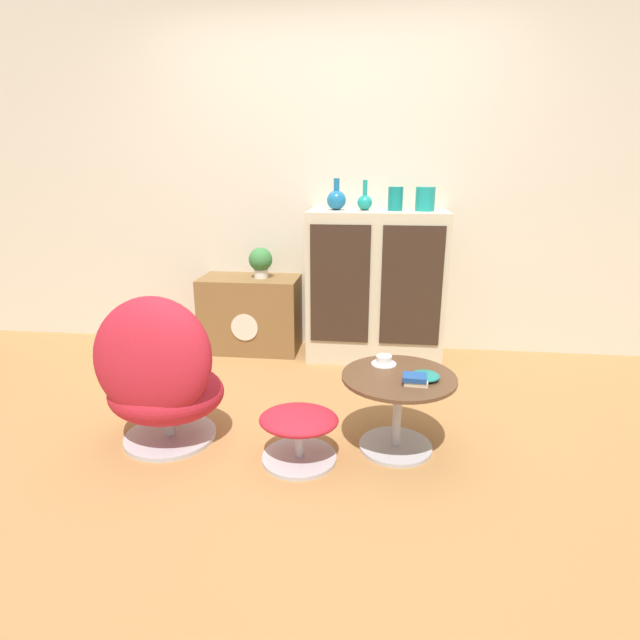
# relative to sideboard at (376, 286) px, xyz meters

# --- Properties ---
(ground_plane) EXTENTS (12.00, 12.00, 0.00)m
(ground_plane) POSITION_rel_sideboard_xyz_m (-0.35, -1.29, -0.55)
(ground_plane) COLOR #A87542
(wall_back) EXTENTS (6.40, 0.06, 2.60)m
(wall_back) POSITION_rel_sideboard_xyz_m (-0.35, 0.26, 0.75)
(wall_back) COLOR beige
(wall_back) RESTS_ON ground_plane
(sideboard) EXTENTS (0.99, 0.47, 1.10)m
(sideboard) POSITION_rel_sideboard_xyz_m (0.00, 0.00, 0.00)
(sideboard) COLOR beige
(sideboard) RESTS_ON ground_plane
(tv_console) EXTENTS (0.76, 0.41, 0.59)m
(tv_console) POSITION_rel_sideboard_xyz_m (-0.97, 0.03, -0.26)
(tv_console) COLOR brown
(tv_console) RESTS_ON ground_plane
(egg_chair) EXTENTS (0.62, 0.57, 0.83)m
(egg_chair) POSITION_rel_sideboard_xyz_m (-1.07, -1.42, -0.17)
(egg_chair) COLOR #B7B7BC
(egg_chair) RESTS_ON ground_plane
(ottoman) EXTENTS (0.39, 0.37, 0.27)m
(ottoman) POSITION_rel_sideboard_xyz_m (-0.34, -1.49, -0.37)
(ottoman) COLOR #B7B7BC
(ottoman) RESTS_ON ground_plane
(coffee_table) EXTENTS (0.57, 0.57, 0.41)m
(coffee_table) POSITION_rel_sideboard_xyz_m (0.14, -1.32, -0.29)
(coffee_table) COLOR #B7B7BC
(coffee_table) RESTS_ON ground_plane
(vase_leftmost) EXTENTS (0.14, 0.14, 0.22)m
(vase_leftmost) POSITION_rel_sideboard_xyz_m (-0.30, 0.00, 0.63)
(vase_leftmost) COLOR #196699
(vase_leftmost) RESTS_ON sideboard
(vase_inner_left) EXTENTS (0.11, 0.11, 0.21)m
(vase_inner_left) POSITION_rel_sideboard_xyz_m (-0.10, 0.00, 0.61)
(vase_inner_left) COLOR teal
(vase_inner_left) RESTS_ON sideboard
(vase_inner_right) EXTENTS (0.10, 0.10, 0.16)m
(vase_inner_right) POSITION_rel_sideboard_xyz_m (0.12, 0.00, 0.63)
(vase_inner_right) COLOR #147A75
(vase_inner_right) RESTS_ON sideboard
(vase_rightmost) EXTENTS (0.14, 0.14, 0.16)m
(vase_rightmost) POSITION_rel_sideboard_xyz_m (0.33, 0.00, 0.63)
(vase_rightmost) COLOR teal
(vase_rightmost) RESTS_ON sideboard
(potted_plant) EXTENTS (0.18, 0.18, 0.23)m
(potted_plant) POSITION_rel_sideboard_xyz_m (-0.88, 0.03, 0.16)
(potted_plant) COLOR silver
(potted_plant) RESTS_ON tv_console
(teacup) EXTENTS (0.13, 0.13, 0.05)m
(teacup) POSITION_rel_sideboard_xyz_m (0.06, -1.18, -0.13)
(teacup) COLOR white
(teacup) RESTS_ON coffee_table
(book_stack) EXTENTS (0.13, 0.10, 0.05)m
(book_stack) POSITION_rel_sideboard_xyz_m (0.21, -1.41, -0.12)
(book_stack) COLOR beige
(book_stack) RESTS_ON coffee_table
(bowl) EXTENTS (0.14, 0.14, 0.04)m
(bowl) POSITION_rel_sideboard_xyz_m (0.26, -1.35, -0.13)
(bowl) COLOR #1E7A70
(bowl) RESTS_ON coffee_table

